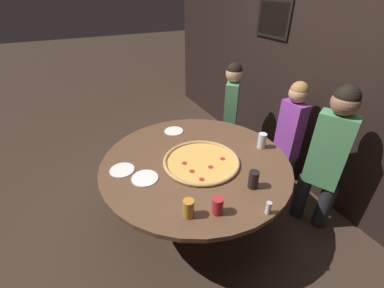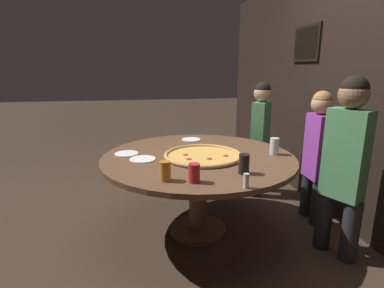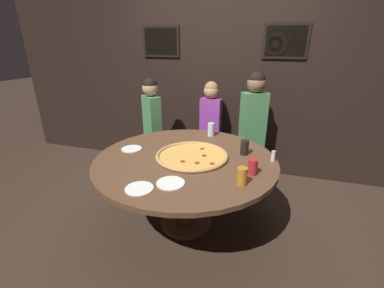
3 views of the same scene
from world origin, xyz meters
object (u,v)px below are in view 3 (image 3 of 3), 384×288
object	(u,v)px
drink_cup_far_right	(244,147)
white_plate_near_front	(132,149)
drink_cup_by_shaker	(211,129)
diner_far_left	(210,124)
white_plate_right_side	(139,188)
diner_side_right	(152,123)
giant_pizza	(192,156)
drink_cup_centre_back	(253,167)
drink_cup_near_left	(242,176)
dining_table	(186,169)
condiment_shaker	(273,156)
white_plate_beside_cup	(171,183)
diner_centre_back	(253,124)

from	to	relation	value
drink_cup_far_right	white_plate_near_front	xyz separation A→B (m)	(-1.09, -0.20, -0.07)
drink_cup_by_shaker	diner_far_left	distance (m)	0.52
white_plate_right_side	diner_side_right	bearing A→B (deg)	111.80
drink_cup_by_shaker	drink_cup_far_right	size ratio (longest dim) A/B	1.03
giant_pizza	drink_cup_centre_back	distance (m)	0.59
drink_cup_near_left	dining_table	bearing A→B (deg)	148.65
dining_table	white_plate_right_side	size ratio (longest dim) A/B	8.08
drink_cup_near_left	drink_cup_far_right	world-z (taller)	drink_cup_far_right
giant_pizza	diner_side_right	bearing A→B (deg)	133.22
dining_table	white_plate_near_front	size ratio (longest dim) A/B	8.33
drink_cup_far_right	condiment_shaker	distance (m)	0.28
white_plate_right_side	white_plate_near_front	bearing A→B (deg)	123.22
dining_table	drink_cup_centre_back	world-z (taller)	drink_cup_centre_back
drink_cup_far_right	white_plate_right_side	bearing A→B (deg)	-127.61
drink_cup_near_left	white_plate_beside_cup	size ratio (longest dim) A/B	0.63
drink_cup_by_shaker	white_plate_near_front	bearing A→B (deg)	-136.75
diner_side_right	diner_far_left	world-z (taller)	diner_side_right
white_plate_right_side	white_plate_near_front	xyz separation A→B (m)	(-0.43, 0.66, 0.00)
drink_cup_by_shaker	diner_centre_back	bearing A→B (deg)	40.43
drink_cup_by_shaker	diner_side_right	size ratio (longest dim) A/B	0.11
drink_cup_near_left	drink_cup_by_shaker	size ratio (longest dim) A/B	0.92
condiment_shaker	drink_cup_far_right	bearing A→B (deg)	163.56
drink_cup_centre_back	drink_cup_far_right	distance (m)	0.40
diner_centre_back	diner_far_left	world-z (taller)	diner_centre_back
giant_pizza	diner_centre_back	bearing A→B (deg)	64.91
giant_pizza	diner_centre_back	distance (m)	1.11
giant_pizza	drink_cup_by_shaker	xyz separation A→B (m)	(0.04, 0.64, 0.06)
white_plate_right_side	drink_cup_far_right	bearing A→B (deg)	52.39
drink_cup_centre_back	white_plate_near_front	world-z (taller)	drink_cup_centre_back
giant_pizza	condiment_shaker	bearing A→B (deg)	9.94
diner_centre_back	diner_far_left	xyz separation A→B (m)	(-0.56, 0.12, -0.09)
drink_cup_near_left	giant_pizza	bearing A→B (deg)	143.72
white_plate_beside_cup	condiment_shaker	xyz separation A→B (m)	(0.73, 0.64, 0.05)
diner_centre_back	white_plate_right_side	bearing A→B (deg)	41.13
drink_cup_near_left	white_plate_beside_cup	distance (m)	0.54
condiment_shaker	diner_centre_back	world-z (taller)	diner_centre_back
diner_side_right	drink_cup_by_shaker	bearing A→B (deg)	-154.43
drink_cup_far_right	diner_far_left	bearing A→B (deg)	120.38
drink_cup_near_left	diner_far_left	world-z (taller)	diner_far_left
dining_table	drink_cup_far_right	distance (m)	0.59
white_plate_near_front	giant_pizza	bearing A→B (deg)	-0.65
dining_table	white_plate_near_front	bearing A→B (deg)	176.27
diner_side_right	diner_centre_back	xyz separation A→B (m)	(1.28, 0.15, 0.06)
white_plate_near_front	diner_far_left	size ratio (longest dim) A/B	0.16
drink_cup_far_right	white_plate_beside_cup	world-z (taller)	drink_cup_far_right
giant_pizza	white_plate_near_front	bearing A→B (deg)	179.35
white_plate_right_side	drink_cup_by_shaker	bearing A→B (deg)	79.58
drink_cup_by_shaker	condiment_shaker	distance (m)	0.85
dining_table	condiment_shaker	xyz separation A→B (m)	(0.77, 0.16, 0.17)
white_plate_right_side	condiment_shaker	distance (m)	1.21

